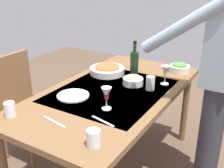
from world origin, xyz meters
The scene contains 15 objects.
dining_table centered at (0.00, 0.00, 0.67)m, with size 1.65×0.87×0.74m.
chair_near centered at (0.17, -0.82, 0.53)m, with size 0.40×0.40×0.91m.
person_server centered at (-0.21, 0.70, 0.96)m, with size 0.42×0.61×1.69m.
wine_bottle centered at (-0.38, -0.01, 0.85)m, with size 0.07×0.07×0.30m.
wine_glass_left centered at (-0.32, 0.29, 0.84)m, with size 0.07×0.07×0.15m.
wine_glass_right centered at (0.28, 0.13, 0.84)m, with size 0.07×0.07×0.15m.
water_cup_near_left centered at (-0.15, 0.24, 0.79)m, with size 0.07×0.07×0.11m, color silver.
water_cup_near_right centered at (0.66, 0.29, 0.78)m, with size 0.07×0.07×0.09m, color silver.
water_cup_far_left centered at (0.66, -0.33, 0.78)m, with size 0.07×0.07×0.09m, color silver.
serving_bowl_pasta centered at (-0.29, -0.22, 0.77)m, with size 0.30×0.30×0.07m.
side_bowl_salad centered at (-0.67, 0.30, 0.77)m, with size 0.18×0.18×0.07m.
side_bowl_bread centered at (-0.18, 0.08, 0.77)m, with size 0.16×0.16×0.07m.
dinner_plate_near centered at (0.24, -0.18, 0.74)m, with size 0.23×0.23×0.01m, color silver.
table_knife centered at (0.58, -0.05, 0.74)m, with size 0.01×0.20×0.01m, color silver.
table_fork centered at (0.43, 0.19, 0.74)m, with size 0.01×0.18×0.01m, color silver.
Camera 1 is at (1.63, 0.98, 1.57)m, focal length 44.30 mm.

